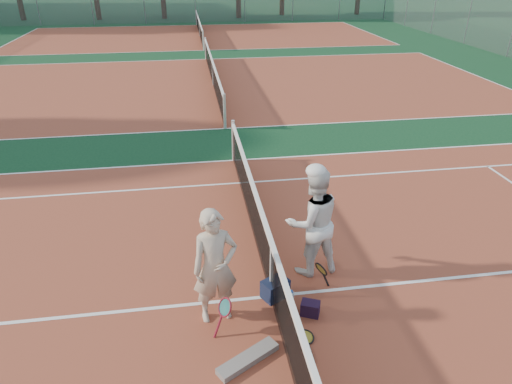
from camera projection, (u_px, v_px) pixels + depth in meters
ground at (271, 296)px, 7.22m from camera, size 130.00×130.00×0.00m
court_main at (271, 296)px, 7.22m from camera, size 23.77×10.97×0.01m
court_far_a at (213, 85)px, 19.07m from camera, size 23.77×10.97×0.01m
court_far_b at (200, 36)px, 30.92m from camera, size 23.77×10.97×0.01m
net_main at (272, 270)px, 6.99m from camera, size 0.10×10.98×1.02m
net_far_a at (213, 73)px, 18.84m from camera, size 0.10×10.98×1.02m
net_far_b at (199, 28)px, 30.69m from camera, size 0.10×10.98×1.02m
fence_back at (195, 3)px, 36.38m from camera, size 32.00×0.06×3.00m
player_a at (215, 267)px, 6.42m from camera, size 0.72×0.54×1.80m
player_b at (313, 222)px, 7.41m from camera, size 1.04×0.87×1.91m
racket_red at (225, 316)px, 6.44m from camera, size 0.39×0.39×0.55m
racket_black_held at (321, 277)px, 7.22m from camera, size 0.38×0.37×0.55m
racket_spare at (306, 337)px, 6.43m from camera, size 0.27×0.60×0.03m
sports_bag_navy at (275, 289)px, 7.14m from camera, size 0.48×0.43×0.32m
sports_bag_purple at (310, 308)px, 6.81m from camera, size 0.33×0.29×0.22m
net_cover_canvas at (248, 359)px, 6.04m from camera, size 0.89×0.64×0.10m
water_bottle at (291, 300)px, 6.91m from camera, size 0.09×0.09×0.30m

